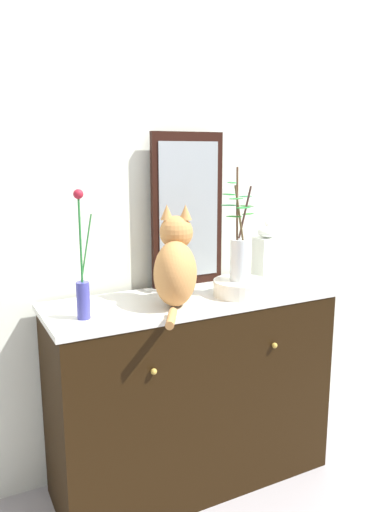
# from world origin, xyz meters

# --- Properties ---
(ground_plane) EXTENTS (6.00, 6.00, 0.00)m
(ground_plane) POSITION_xyz_m (0.00, 0.00, 0.00)
(ground_plane) COLOR #979394
(wall_back) EXTENTS (4.40, 0.08, 2.60)m
(wall_back) POSITION_xyz_m (0.00, 0.29, 1.30)
(wall_back) COLOR silver
(wall_back) RESTS_ON ground_plane
(sideboard) EXTENTS (1.26, 0.46, 0.88)m
(sideboard) POSITION_xyz_m (0.00, -0.00, 0.44)
(sideboard) COLOR black
(sideboard) RESTS_ON ground_plane
(mirror_leaning) EXTENTS (0.35, 0.03, 0.70)m
(mirror_leaning) POSITION_xyz_m (0.08, 0.20, 1.23)
(mirror_leaning) COLOR black
(mirror_leaning) RESTS_ON sideboard
(cat_sitting) EXTENTS (0.30, 0.42, 0.40)m
(cat_sitting) POSITION_xyz_m (-0.11, -0.06, 1.04)
(cat_sitting) COLOR #B67B42
(cat_sitting) RESTS_ON sideboard
(vase_slim_green) EXTENTS (0.07, 0.05, 0.48)m
(vase_slim_green) POSITION_xyz_m (-0.49, -0.07, 1.01)
(vase_slim_green) COLOR #3C3E94
(vase_slim_green) RESTS_ON sideboard
(bowl_porcelain) EXTENTS (0.23, 0.23, 0.07)m
(bowl_porcelain) POSITION_xyz_m (0.20, -0.07, 0.91)
(bowl_porcelain) COLOR silver
(bowl_porcelain) RESTS_ON sideboard
(vase_glass_clear) EXTENTS (0.19, 0.14, 0.48)m
(vase_glass_clear) POSITION_xyz_m (0.20, -0.07, 1.07)
(vase_glass_clear) COLOR silver
(vase_glass_clear) RESTS_ON bowl_porcelain
(jar_lidded_porcelain) EXTENTS (0.10, 0.10, 0.29)m
(jar_lidded_porcelain) POSITION_xyz_m (0.43, 0.07, 1.01)
(jar_lidded_porcelain) COLOR white
(jar_lidded_porcelain) RESTS_ON sideboard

